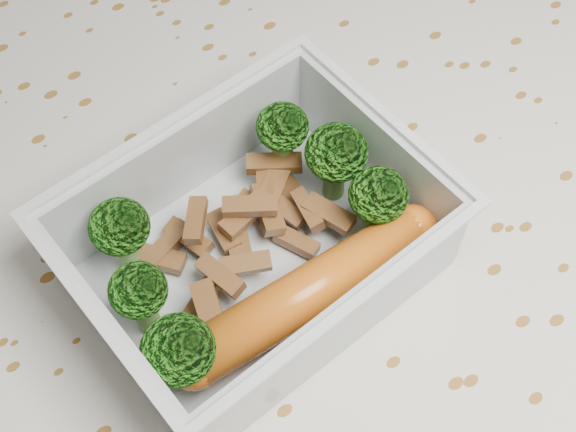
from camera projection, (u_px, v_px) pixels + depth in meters
dining_table at (306, 301)px, 0.57m from camera, size 1.40×0.90×0.75m
tablecloth at (307, 268)px, 0.53m from camera, size 1.46×0.96×0.19m
lunch_container at (255, 250)px, 0.46m from camera, size 0.21×0.17×0.07m
broccoli_florets at (245, 227)px, 0.45m from camera, size 0.18×0.12×0.06m
meat_pile at (245, 227)px, 0.48m from camera, size 0.12×0.09×0.03m
sausage at (308, 293)px, 0.44m from camera, size 0.18×0.03×0.03m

